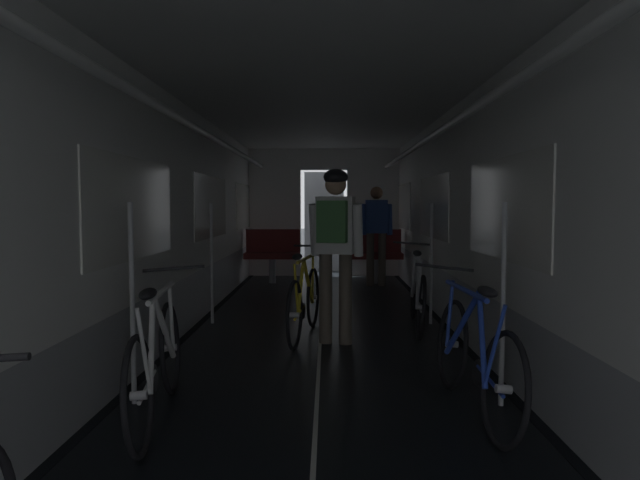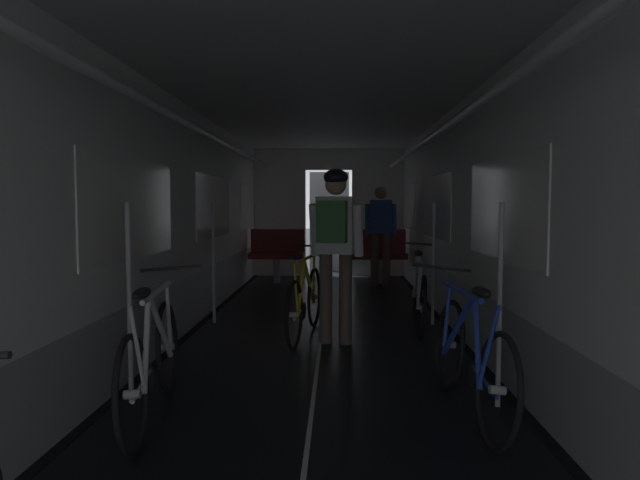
% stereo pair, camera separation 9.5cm
% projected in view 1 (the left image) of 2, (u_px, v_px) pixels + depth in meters
% --- Properties ---
extents(train_car_shell, '(3.14, 12.34, 2.57)m').
position_uv_depth(train_car_shell, '(320.00, 171.00, 5.20)').
color(train_car_shell, black).
rests_on(train_car_shell, ground).
extents(bench_seat_far_left, '(0.98, 0.51, 0.95)m').
position_uv_depth(bench_seat_far_left, '(272.00, 251.00, 9.76)').
color(bench_seat_far_left, gray).
rests_on(bench_seat_far_left, ground).
extents(bench_seat_far_right, '(0.98, 0.51, 0.95)m').
position_uv_depth(bench_seat_far_right, '(374.00, 251.00, 9.73)').
color(bench_seat_far_right, gray).
rests_on(bench_seat_far_right, ground).
extents(bicycle_white, '(0.44, 1.69, 0.95)m').
position_uv_depth(bicycle_white, '(157.00, 361.00, 3.52)').
color(bicycle_white, black).
rests_on(bicycle_white, ground).
extents(bicycle_blue, '(0.44, 1.69, 0.95)m').
position_uv_depth(bicycle_blue, '(474.00, 356.00, 3.63)').
color(bicycle_blue, black).
rests_on(bicycle_blue, ground).
extents(bicycle_silver, '(0.44, 1.69, 0.95)m').
position_uv_depth(bicycle_silver, '(417.00, 295.00, 6.12)').
color(bicycle_silver, black).
rests_on(bicycle_silver, ground).
extents(person_cyclist_aisle, '(0.56, 0.44, 1.73)m').
position_uv_depth(person_cyclist_aisle, '(335.00, 236.00, 5.41)').
color(person_cyclist_aisle, brown).
rests_on(person_cyclist_aisle, ground).
extents(bicycle_yellow_in_aisle, '(0.44, 1.68, 0.93)m').
position_uv_depth(bicycle_yellow_in_aisle, '(304.00, 301.00, 5.72)').
color(bicycle_yellow_in_aisle, black).
rests_on(bicycle_yellow_in_aisle, ground).
extents(person_standing_near_bench, '(0.53, 0.23, 1.69)m').
position_uv_depth(person_standing_near_bench, '(376.00, 229.00, 9.33)').
color(person_standing_near_bench, brown).
rests_on(person_standing_near_bench, ground).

